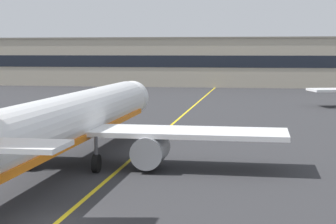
% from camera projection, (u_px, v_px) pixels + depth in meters
% --- Properties ---
extents(ground_plane, '(400.00, 400.00, 0.00)m').
position_uv_depth(ground_plane, '(56.00, 224.00, 27.98)').
color(ground_plane, '#2D2D30').
extents(taxiway_centreline, '(0.48, 180.00, 0.01)m').
position_uv_depth(taxiway_centreline, '(159.00, 135.00, 57.44)').
color(taxiway_centreline, yellow).
rests_on(taxiway_centreline, ground).
extents(airliner_foreground, '(32.04, 41.42, 11.65)m').
position_uv_depth(airliner_foreground, '(69.00, 121.00, 41.65)').
color(airliner_foreground, white).
rests_on(airliner_foreground, ground).
extents(safety_cone_by_nose_gear, '(0.44, 0.44, 0.55)m').
position_uv_depth(safety_cone_by_nose_gear, '(127.00, 132.00, 57.65)').
color(safety_cone_by_nose_gear, orange).
rests_on(safety_cone_by_nose_gear, ground).
extents(terminal_building, '(152.75, 12.40, 11.88)m').
position_uv_depth(terminal_building, '(216.00, 62.00, 137.85)').
color(terminal_building, '#B2A893').
rests_on(terminal_building, ground).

